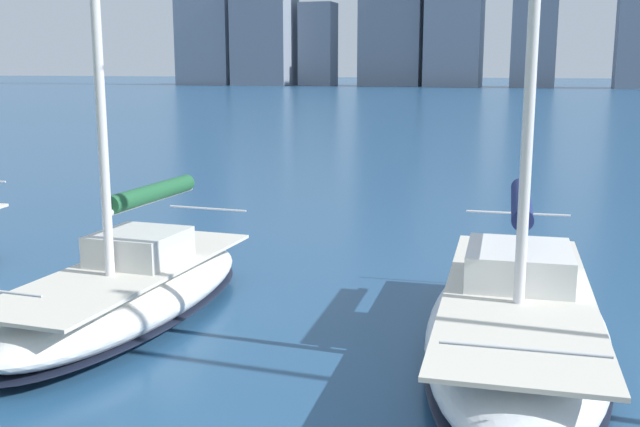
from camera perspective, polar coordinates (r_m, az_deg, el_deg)
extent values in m
cube|color=gray|center=(171.54, 10.22, 13.96)|extent=(12.02, 9.89, 26.68)
cube|color=slate|center=(178.69, -0.15, 12.76)|extent=(7.87, 6.43, 18.87)
cube|color=gray|center=(179.91, -4.24, 13.30)|extent=(13.32, 10.79, 22.52)
ellipsoid|color=silver|center=(11.94, 14.72, -8.32)|extent=(3.17, 8.33, 1.03)
ellipsoid|color=black|center=(12.04, 14.65, -9.59)|extent=(3.18, 8.37, 0.10)
cube|color=beige|center=(11.78, 14.85, -5.82)|extent=(2.63, 7.32, 0.06)
cube|color=silver|center=(12.17, 14.90, -3.78)|extent=(1.70, 1.90, 0.55)
cylinder|color=silver|center=(10.71, 16.03, 15.14)|extent=(0.16, 0.16, 8.31)
cylinder|color=silver|center=(12.60, 15.05, 0.33)|extent=(0.34, 3.43, 0.12)
cylinder|color=navy|center=(12.58, 15.08, 0.87)|extent=(0.52, 3.17, 0.32)
cylinder|color=silver|center=(8.05, 15.27, -9.94)|extent=(1.72, 0.15, 0.04)
cylinder|color=silver|center=(15.23, 14.83, 0.02)|extent=(1.99, 0.17, 0.04)
ellipsoid|color=white|center=(13.64, -14.36, -6.09)|extent=(2.47, 6.89, 0.92)
ellipsoid|color=black|center=(13.72, -14.31, -7.10)|extent=(2.48, 6.93, 0.10)
cube|color=beige|center=(13.51, -14.46, -4.12)|extent=(2.03, 6.06, 0.06)
cube|color=silver|center=(13.77, -13.60, -2.48)|extent=(1.44, 1.53, 0.55)
cylinder|color=silver|center=(14.04, -12.63, 1.06)|extent=(0.16, 2.88, 0.12)
cylinder|color=#1E5633|center=(14.02, -12.65, 1.54)|extent=(0.36, 2.65, 0.32)
cylinder|color=silver|center=(16.00, -8.57, 0.38)|extent=(1.78, 0.07, 0.04)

